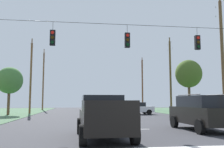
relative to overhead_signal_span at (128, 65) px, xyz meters
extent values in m
cube|color=white|center=(-0.08, -6.47, -3.91)|extent=(16.00, 0.45, 0.01)
cube|color=white|center=(-0.08, -0.47, -3.91)|extent=(2.50, 0.15, 0.01)
cube|color=white|center=(-0.08, 5.76, -3.91)|extent=(2.50, 0.15, 0.01)
cube|color=white|center=(-0.08, 13.72, -3.91)|extent=(2.50, 0.15, 0.01)
cube|color=white|center=(-0.08, 21.88, -3.91)|extent=(2.50, 0.15, 0.01)
cylinder|color=black|center=(0.00, 0.00, 2.64)|extent=(18.05, 0.02, 0.02)
cylinder|color=black|center=(-4.69, 0.00, 2.36)|extent=(0.02, 0.02, 0.54)
cube|color=black|center=(-4.69, 0.00, 1.62)|extent=(0.32, 0.24, 0.95)
cylinder|color=red|center=(-4.69, -0.14, 1.91)|extent=(0.20, 0.04, 0.20)
cylinder|color=#352203|center=(-4.69, -0.14, 1.61)|extent=(0.20, 0.04, 0.20)
cylinder|color=black|center=(-4.69, -0.14, 1.31)|extent=(0.20, 0.04, 0.20)
cylinder|color=black|center=(-0.04, 0.00, 2.36)|extent=(0.02, 0.02, 0.54)
cube|color=black|center=(-0.04, 0.00, 1.62)|extent=(0.32, 0.24, 0.95)
cylinder|color=red|center=(-0.04, -0.14, 1.91)|extent=(0.20, 0.04, 0.20)
cylinder|color=#352203|center=(-0.04, -0.14, 1.61)|extent=(0.20, 0.04, 0.20)
cylinder|color=black|center=(-0.04, -0.14, 1.31)|extent=(0.20, 0.04, 0.20)
cylinder|color=black|center=(4.69, 0.00, 2.36)|extent=(0.02, 0.02, 0.54)
cube|color=black|center=(4.69, 0.00, 1.62)|extent=(0.32, 0.24, 0.95)
cylinder|color=red|center=(4.69, -0.14, 1.91)|extent=(0.20, 0.04, 0.20)
cylinder|color=#352203|center=(4.69, -0.14, 1.61)|extent=(0.20, 0.04, 0.20)
cylinder|color=black|center=(4.69, -0.14, 1.31)|extent=(0.20, 0.04, 0.20)
cube|color=black|center=(-1.93, -3.83, -3.09)|extent=(2.13, 5.45, 0.85)
cube|color=black|center=(-1.94, -3.18, -2.31)|extent=(1.90, 1.95, 0.70)
cube|color=black|center=(-2.83, -5.20, -2.44)|extent=(0.16, 2.38, 0.45)
cube|color=black|center=(-0.95, -5.16, -2.44)|extent=(0.16, 2.38, 0.45)
cube|color=black|center=(-1.86, -6.48, -2.44)|extent=(1.96, 0.15, 0.45)
cylinder|color=black|center=(-2.97, -2.02, -3.51)|extent=(0.30, 0.81, 0.80)
cylinder|color=black|center=(-0.97, -1.97, -3.51)|extent=(0.30, 0.81, 0.80)
cylinder|color=black|center=(-2.88, -5.69, -3.51)|extent=(0.30, 0.81, 0.80)
cylinder|color=black|center=(-0.88, -5.64, -3.51)|extent=(0.30, 0.81, 0.80)
cube|color=black|center=(3.99, -1.50, -3.06)|extent=(2.06, 4.84, 0.95)
cube|color=black|center=(4.00, -1.65, -2.26)|extent=(1.87, 3.24, 0.65)
cylinder|color=black|center=(3.15, -1.67, -1.88)|extent=(0.11, 2.72, 0.05)
cylinder|color=black|center=(4.85, -1.63, -1.88)|extent=(0.11, 2.72, 0.05)
cylinder|color=black|center=(2.98, 0.10, -3.53)|extent=(0.28, 0.77, 0.76)
cylinder|color=black|center=(4.93, 0.15, -3.53)|extent=(0.28, 0.77, 0.76)
cylinder|color=black|center=(3.06, -3.16, -3.53)|extent=(0.28, 0.77, 0.76)
cube|color=silver|center=(4.13, 15.72, -3.24)|extent=(4.37, 1.97, 0.70)
cube|color=black|center=(4.13, 15.72, -2.64)|extent=(2.16, 1.70, 0.50)
cylinder|color=black|center=(2.75, 14.76, -3.59)|extent=(0.65, 0.24, 0.64)
cylinder|color=black|center=(2.68, 16.56, -3.59)|extent=(0.65, 0.24, 0.64)
cylinder|color=black|center=(5.59, 14.87, -3.59)|extent=(0.65, 0.24, 0.64)
cylinder|color=black|center=(5.51, 16.67, -3.59)|extent=(0.65, 0.24, 0.64)
cube|color=black|center=(10.11, 11.07, -3.24)|extent=(4.45, 2.21, 0.70)
cube|color=black|center=(10.11, 11.07, -2.64)|extent=(2.25, 1.82, 0.50)
cylinder|color=black|center=(8.78, 10.04, -3.59)|extent=(0.66, 0.28, 0.64)
cylinder|color=black|center=(8.61, 11.83, -3.59)|extent=(0.66, 0.28, 0.64)
cylinder|color=black|center=(11.61, 10.31, -3.59)|extent=(0.66, 0.28, 0.64)
cylinder|color=black|center=(11.43, 12.11, -3.59)|extent=(0.66, 0.28, 0.64)
cylinder|color=brown|center=(9.80, 5.43, 1.54)|extent=(0.28, 0.28, 10.89)
cube|color=brown|center=(9.80, 5.43, 6.58)|extent=(0.12, 0.12, 1.83)
cylinder|color=#B2B7BC|center=(9.80, 6.17, 6.70)|extent=(0.08, 0.08, 0.12)
cylinder|color=#B2B7BC|center=(9.80, 4.70, 6.70)|extent=(0.08, 0.08, 0.12)
cube|color=brown|center=(9.80, 5.43, 5.68)|extent=(0.12, 0.12, 1.97)
cylinder|color=#B2B7BC|center=(9.80, 6.22, 5.80)|extent=(0.08, 0.08, 0.12)
cylinder|color=brown|center=(9.86, 18.59, 1.23)|extent=(0.28, 0.28, 10.27)
cube|color=brown|center=(9.86, 18.59, 5.96)|extent=(0.12, 0.12, 1.97)
cylinder|color=#B2B7BC|center=(9.86, 19.38, 6.08)|extent=(0.08, 0.08, 0.12)
cylinder|color=#B2B7BC|center=(9.86, 17.80, 6.08)|extent=(0.08, 0.08, 0.12)
cube|color=brown|center=(9.86, 18.59, 5.06)|extent=(0.12, 0.12, 2.36)
cylinder|color=#B2B7BC|center=(9.86, 19.53, 5.18)|extent=(0.08, 0.08, 0.12)
cylinder|color=#B2B7BC|center=(9.86, 17.65, 5.18)|extent=(0.08, 0.08, 0.12)
cylinder|color=brown|center=(9.70, 33.81, 1.12)|extent=(0.29, 0.29, 10.06)
cube|color=brown|center=(9.70, 33.81, 5.75)|extent=(0.12, 0.12, 1.83)
cylinder|color=#B2B7BC|center=(9.70, 34.54, 5.87)|extent=(0.08, 0.08, 0.12)
cylinder|color=#B2B7BC|center=(9.70, 33.08, 5.87)|extent=(0.08, 0.08, 0.12)
cube|color=brown|center=(9.70, 33.81, 4.85)|extent=(0.12, 0.12, 2.17)
cylinder|color=#B2B7BC|center=(9.70, 34.67, 4.97)|extent=(0.08, 0.08, 0.12)
cylinder|color=#B2B7BC|center=(9.70, 32.94, 4.97)|extent=(0.08, 0.08, 0.12)
cylinder|color=brown|center=(-9.54, 19.44, 0.89)|extent=(0.26, 0.26, 9.60)
cube|color=brown|center=(-9.54, 19.44, 5.29)|extent=(0.12, 0.12, 2.09)
cylinder|color=#B2B7BC|center=(-9.54, 20.27, 5.41)|extent=(0.08, 0.08, 0.12)
cylinder|color=#B2B7BC|center=(-9.54, 18.60, 5.41)|extent=(0.08, 0.08, 0.12)
cylinder|color=brown|center=(-9.81, 33.23, 1.57)|extent=(0.28, 0.28, 10.95)
cube|color=brown|center=(-9.81, 33.23, 6.64)|extent=(0.12, 0.12, 2.23)
cylinder|color=#B2B7BC|center=(-9.81, 34.12, 6.76)|extent=(0.08, 0.08, 0.12)
cylinder|color=#B2B7BC|center=(-9.81, 32.34, 6.76)|extent=(0.08, 0.08, 0.12)
cube|color=brown|center=(-9.81, 33.23, 5.74)|extent=(0.12, 0.12, 1.96)
cylinder|color=#B2B7BC|center=(-9.81, 34.01, 5.86)|extent=(0.08, 0.08, 0.12)
cylinder|color=#B2B7BC|center=(-9.81, 32.45, 5.86)|extent=(0.08, 0.08, 0.12)
cylinder|color=brown|center=(-11.48, 16.44, -2.26)|extent=(0.32, 0.32, 3.30)
ellipsoid|color=#407437|center=(-11.48, 16.44, 0.28)|extent=(3.18, 3.18, 3.24)
cylinder|color=brown|center=(12.24, 17.83, -1.69)|extent=(0.35, 0.35, 4.44)
ellipsoid|color=#415C21|center=(12.24, 17.83, 1.60)|extent=(3.69, 3.69, 3.91)
camera|label=1|loc=(-3.04, -15.23, -2.24)|focal=39.90mm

